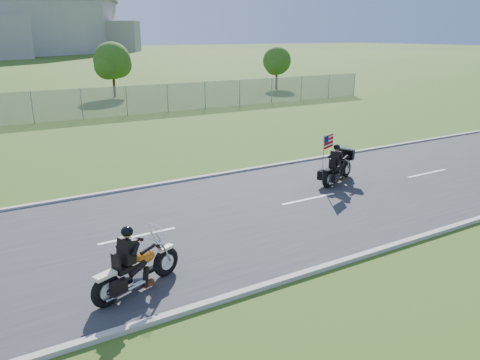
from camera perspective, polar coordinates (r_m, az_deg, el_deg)
ground at (r=14.03m, az=-4.56°, el=-5.27°), size 420.00×420.00×0.00m
road at (r=14.02m, az=-4.56°, el=-5.20°), size 120.00×8.00×0.04m
curb_north at (r=17.53m, az=-10.38°, el=-0.64°), size 120.00×0.18×0.12m
curb_south at (r=10.86m, az=5.08°, el=-12.16°), size 120.00×0.18×0.12m
tree_fence_near at (r=43.38m, az=-15.26°, el=13.64°), size 3.52×3.28×4.75m
tree_fence_far at (r=48.45m, az=4.53°, el=14.12°), size 3.08×2.87×4.20m
motorcycle_lead at (r=10.54m, az=-12.57°, el=-10.70°), size 2.27×1.14×1.59m
motorcycle_follow at (r=17.92m, az=11.78°, el=1.27°), size 2.15×1.20×1.90m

